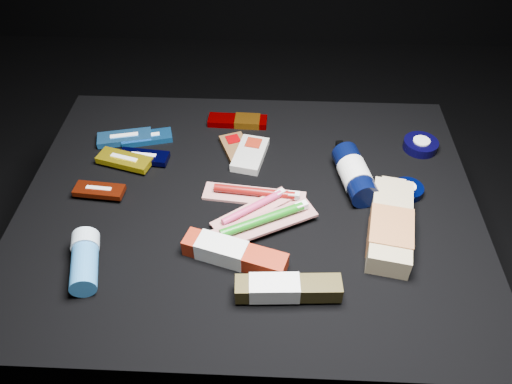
{
  "coord_description": "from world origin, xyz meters",
  "views": [
    {
      "loc": [
        0.05,
        -0.75,
        1.16
      ],
      "look_at": [
        0.01,
        0.01,
        0.42
      ],
      "focal_mm": 35.0,
      "sensor_mm": 36.0,
      "label": 1
    }
  ],
  "objects_px": {
    "bodywash_bottle": "(390,226)",
    "toothpaste_carton_red": "(230,253)",
    "deodorant_stick": "(85,260)",
    "lotion_bottle": "(355,174)"
  },
  "relations": [
    {
      "from": "bodywash_bottle",
      "to": "toothpaste_carton_red",
      "type": "relative_size",
      "value": 1.19
    },
    {
      "from": "deodorant_stick",
      "to": "toothpaste_carton_red",
      "type": "xyz_separation_m",
      "value": [
        0.27,
        0.03,
        -0.01
      ]
    },
    {
      "from": "bodywash_bottle",
      "to": "deodorant_stick",
      "type": "relative_size",
      "value": 1.83
    },
    {
      "from": "lotion_bottle",
      "to": "toothpaste_carton_red",
      "type": "bearing_deg",
      "value": -151.2
    },
    {
      "from": "toothpaste_carton_red",
      "to": "deodorant_stick",
      "type": "bearing_deg",
      "value": -155.58
    },
    {
      "from": "bodywash_bottle",
      "to": "deodorant_stick",
      "type": "distance_m",
      "value": 0.59
    },
    {
      "from": "lotion_bottle",
      "to": "toothpaste_carton_red",
      "type": "height_order",
      "value": "lotion_bottle"
    },
    {
      "from": "lotion_bottle",
      "to": "deodorant_stick",
      "type": "height_order",
      "value": "lotion_bottle"
    },
    {
      "from": "bodywash_bottle",
      "to": "lotion_bottle",
      "type": "bearing_deg",
      "value": 122.36
    },
    {
      "from": "bodywash_bottle",
      "to": "toothpaste_carton_red",
      "type": "bearing_deg",
      "value": -155.47
    }
  ]
}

